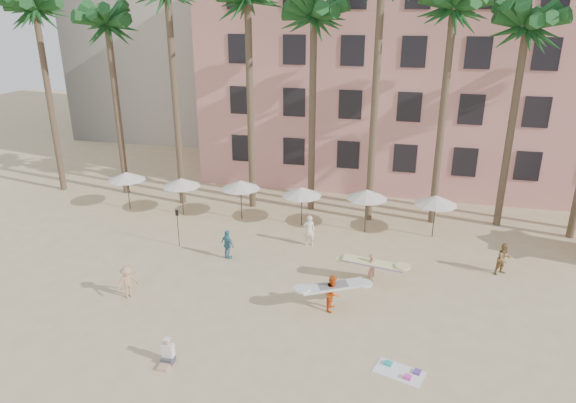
# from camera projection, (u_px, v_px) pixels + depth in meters

# --- Properties ---
(ground) EXTENTS (120.00, 120.00, 0.00)m
(ground) POSITION_uv_depth(u_px,v_px,m) (260.00, 344.00, 20.82)
(ground) COLOR #D1B789
(ground) RESTS_ON ground
(pink_hotel) EXTENTS (35.00, 14.00, 16.00)m
(pink_hotel) POSITION_uv_depth(u_px,v_px,m) (439.00, 75.00, 40.15)
(pink_hotel) COLOR #E09288
(pink_hotel) RESTS_ON ground
(palm_row) EXTENTS (44.40, 5.40, 16.30)m
(palm_row) POSITION_uv_depth(u_px,v_px,m) (338.00, 6.00, 29.84)
(palm_row) COLOR brown
(palm_row) RESTS_ON ground
(umbrella_row) EXTENTS (22.50, 2.70, 2.73)m
(umbrella_row) POSITION_uv_depth(u_px,v_px,m) (271.00, 188.00, 32.05)
(umbrella_row) COLOR #332B23
(umbrella_row) RESTS_ON ground
(beach_towel) EXTENTS (2.02, 1.49, 0.14)m
(beach_towel) POSITION_uv_depth(u_px,v_px,m) (401.00, 371.00, 19.21)
(beach_towel) COLOR white
(beach_towel) RESTS_ON ground
(carrier_yellow) EXTENTS (2.93, 0.81, 1.56)m
(carrier_yellow) POSITION_uv_depth(u_px,v_px,m) (372.00, 266.00, 25.24)
(carrier_yellow) COLOR tan
(carrier_yellow) RESTS_ON ground
(carrier_white) EXTENTS (2.93, 1.83, 1.68)m
(carrier_white) POSITION_uv_depth(u_px,v_px,m) (333.00, 291.00, 22.98)
(carrier_white) COLOR #EF5A19
(carrier_white) RESTS_ON ground
(beachgoers) EXTENTS (18.53, 8.57, 1.84)m
(beachgoers) POSITION_uv_depth(u_px,v_px,m) (293.00, 257.00, 26.32)
(beachgoers) COLOR white
(beachgoers) RESTS_ON ground
(paddle) EXTENTS (0.18, 0.04, 2.23)m
(paddle) POSITION_uv_depth(u_px,v_px,m) (178.00, 223.00, 29.04)
(paddle) COLOR black
(paddle) RESTS_ON ground
(seated_man) EXTENTS (0.46, 0.80, 1.04)m
(seated_man) POSITION_uv_depth(u_px,v_px,m) (167.00, 355.00, 19.61)
(seated_man) COLOR #3F3F4C
(seated_man) RESTS_ON ground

